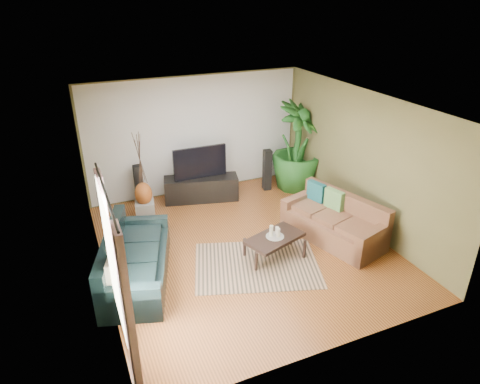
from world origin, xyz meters
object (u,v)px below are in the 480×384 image
potted_plant (297,147)px  television (200,162)px  sofa_left (136,257)px  side_table (118,255)px  pedestal (145,210)px  coffee_table (274,247)px  speaker_right (267,170)px  sofa_right (333,219)px  speaker_left (139,185)px  tv_stand (201,189)px  vase (143,194)px

potted_plant → television: bearing=172.9°
sofa_left → potted_plant: bearing=-45.9°
side_table → pedestal: bearing=62.8°
coffee_table → speaker_right: 2.89m
sofa_left → sofa_right: 3.68m
speaker_right → side_table: speaker_right is taller
coffee_table → pedestal: 2.97m
television → pedestal: size_ratio=3.12×
sofa_right → pedestal: 3.84m
television → side_table: (-2.16, -1.93, -0.65)m
coffee_table → speaker_left: bearing=101.8°
coffee_table → speaker_left: (-1.78, 3.01, 0.26)m
speaker_left → speaker_right: 2.97m
television → potted_plant: (2.28, -0.28, 0.13)m
tv_stand → speaker_left: size_ratio=1.76×
tv_stand → television: size_ratio=1.36×
pedestal → vase: bearing=-90.0°
television → vase: television is taller
vase → coffee_table: bearing=-52.3°
sofa_left → speaker_right: bearing=-39.5°
potted_plant → tv_stand: bearing=173.4°
sofa_right → coffee_table: 1.33m
sofa_left → sofa_right: bearing=-75.9°
television → speaker_left: television is taller
sofa_left → speaker_right: 4.22m
vase → side_table: (-0.80, -1.55, -0.31)m
coffee_table → potted_plant: size_ratio=0.50×
sofa_left → speaker_left: size_ratio=2.34×
vase → speaker_left: bearing=87.2°
vase → pedestal: bearing=90.0°
speaker_right → side_table: 4.21m
coffee_table → tv_stand: size_ratio=0.63×
coffee_table → speaker_right: size_ratio=1.05×
sofa_left → tv_stand: sofa_left is taller
sofa_right → speaker_left: 4.23m
side_table → television: bearing=41.9°
television → speaker_left: 1.42m
tv_stand → sofa_right: bearing=-41.3°
potted_plant → vase: 3.67m
speaker_left → coffee_table: bearing=-61.1°
television → vase: (-1.36, -0.38, -0.34)m
tv_stand → side_table: bearing=-124.1°
speaker_right → pedestal: 3.01m
tv_stand → vase: size_ratio=3.32×
coffee_table → speaker_right: speaker_right is taller
potted_plant → pedestal: (-3.64, -0.10, -0.84)m
sofa_left → pedestal: sofa_left is taller
speaker_left → sofa_right: bearing=-44.8°
coffee_table → television: television is taller
sofa_left → side_table: sofa_left is taller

